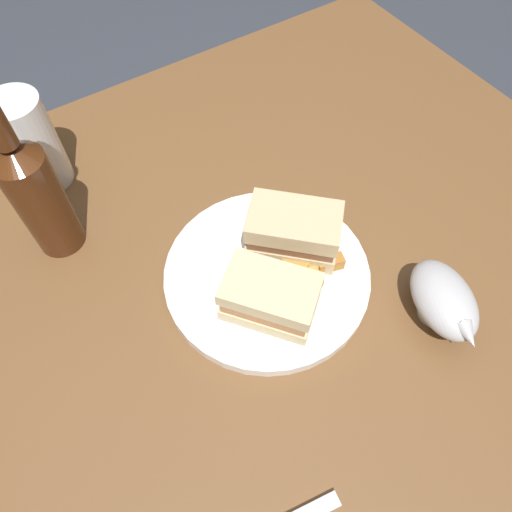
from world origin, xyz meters
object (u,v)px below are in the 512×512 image
at_px(gravy_boat, 444,301).
at_px(cider_bottle, 36,194).
at_px(pint_glass, 33,148).
at_px(sandwich_half_right, 293,232).
at_px(plate, 267,275).
at_px(sandwich_half_left, 270,297).

height_order(gravy_boat, cider_bottle, cider_bottle).
xyz_separation_m(pint_glass, cider_bottle, (-0.02, -0.13, 0.04)).
bearing_deg(pint_glass, cider_bottle, -101.01).
relative_size(sandwich_half_right, pint_glass, 0.92).
bearing_deg(pint_glass, sandwich_half_right, -53.77).
bearing_deg(plate, sandwich_half_left, -120.24).
bearing_deg(cider_bottle, pint_glass, 78.99).
relative_size(plate, sandwich_half_right, 2.02).
xyz_separation_m(sandwich_half_right, gravy_boat, (0.10, -0.18, -0.01)).
relative_size(sandwich_half_left, sandwich_half_right, 0.98).
distance_m(sandwich_half_left, gravy_boat, 0.22).
xyz_separation_m(plate, sandwich_half_left, (-0.03, -0.05, 0.04)).
distance_m(gravy_boat, cider_bottle, 0.53).
distance_m(sandwich_half_left, sandwich_half_right, 0.10).
height_order(plate, pint_glass, pint_glass).
height_order(sandwich_half_right, gravy_boat, sandwich_half_right).
height_order(pint_glass, cider_bottle, cider_bottle).
relative_size(plate, pint_glass, 1.87).
relative_size(pint_glass, cider_bottle, 0.58).
bearing_deg(gravy_boat, sandwich_half_left, 146.65).
bearing_deg(cider_bottle, sandwich_half_right, -37.24).
distance_m(sandwich_half_left, pint_glass, 0.42).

